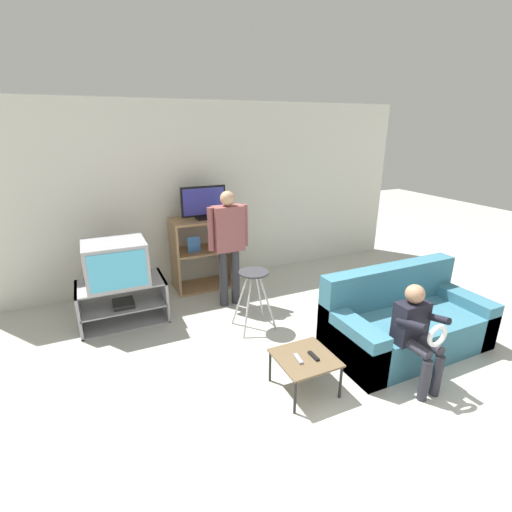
% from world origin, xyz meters
% --- Properties ---
extents(ground_plane, '(18.00, 18.00, 0.00)m').
position_xyz_m(ground_plane, '(0.00, 0.00, 0.00)').
color(ground_plane, '#B7B7AD').
extents(wall_back, '(6.40, 0.06, 2.60)m').
position_xyz_m(wall_back, '(0.00, 3.79, 1.30)').
color(wall_back, silver).
rests_on(wall_back, ground_plane).
extents(tv_stand, '(1.00, 0.58, 0.52)m').
position_xyz_m(tv_stand, '(-1.48, 2.88, 0.25)').
color(tv_stand, '#939399').
rests_on(tv_stand, ground_plane).
extents(television_main, '(0.68, 0.60, 0.51)m').
position_xyz_m(television_main, '(-1.50, 2.87, 0.77)').
color(television_main, '#9E9EA3').
rests_on(television_main, tv_stand).
extents(media_shelf, '(0.87, 0.50, 1.03)m').
position_xyz_m(media_shelf, '(-0.28, 3.47, 0.53)').
color(media_shelf, '#9E7A51').
rests_on(media_shelf, ground_plane).
extents(television_flat, '(0.63, 0.20, 0.46)m').
position_xyz_m(television_flat, '(-0.25, 3.45, 1.25)').
color(television_flat, black).
rests_on(television_flat, media_shelf).
extents(folding_stool, '(0.44, 0.38, 0.71)m').
position_xyz_m(folding_stool, '(-0.10, 2.09, 0.57)').
color(folding_stool, '#B7B7BC').
rests_on(folding_stool, ground_plane).
extents(snack_table, '(0.51, 0.51, 0.34)m').
position_xyz_m(snack_table, '(-0.15, 0.90, 0.31)').
color(snack_table, brown).
rests_on(snack_table, ground_plane).
extents(remote_control_black, '(0.04, 0.14, 0.02)m').
position_xyz_m(remote_control_black, '(-0.08, 0.87, 0.35)').
color(remote_control_black, black).
rests_on(remote_control_black, snack_table).
extents(remote_control_white, '(0.05, 0.15, 0.02)m').
position_xyz_m(remote_control_white, '(-0.22, 0.89, 0.35)').
color(remote_control_white, gray).
rests_on(remote_control_white, snack_table).
extents(couch, '(1.72, 0.85, 0.83)m').
position_xyz_m(couch, '(1.20, 1.06, 0.28)').
color(couch, teal).
rests_on(couch, ground_plane).
extents(person_standing_adult, '(0.53, 0.20, 1.52)m').
position_xyz_m(person_standing_adult, '(-0.14, 2.78, 0.92)').
color(person_standing_adult, '#2D2D33').
rests_on(person_standing_adult, ground_plane).
extents(person_seated_child, '(0.33, 0.43, 0.96)m').
position_xyz_m(person_seated_child, '(0.80, 0.57, 0.56)').
color(person_seated_child, '#2D2D38').
rests_on(person_seated_child, ground_plane).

